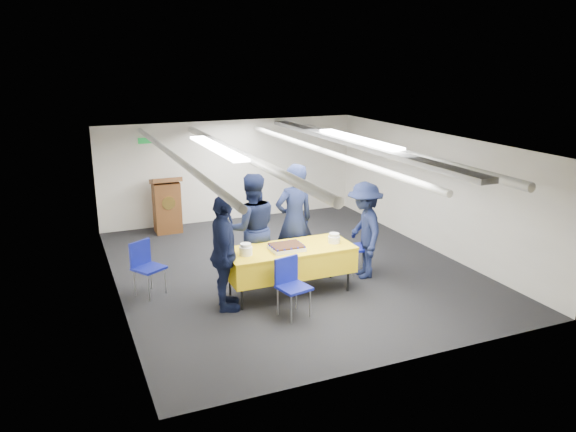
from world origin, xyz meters
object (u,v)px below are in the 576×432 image
object	(u,v)px
chair_right	(363,243)
sailor_d	(364,230)
podium	(167,205)
sailor_a	(294,220)
serving_table	(289,260)
sailor_b	(252,228)
chair_left	(145,262)
sheet_cake	(287,247)
sailor_c	(224,254)
chair_near	(290,281)

from	to	relation	value
chair_right	sailor_d	bearing A→B (deg)	-116.55
podium	sailor_a	size ratio (longest dim) A/B	0.64
serving_table	sailor_a	xyz separation A→B (m)	(0.39, 0.70, 0.43)
chair_right	sailor_d	size ratio (longest dim) A/B	0.52
sailor_a	sailor_b	bearing A→B (deg)	-8.04
sailor_a	serving_table	bearing A→B (deg)	54.46
sailor_b	chair_left	bearing A→B (deg)	2.69
chair_left	sailor_d	size ratio (longest dim) A/B	0.52
sailor_b	sailor_d	bearing A→B (deg)	171.00
sheet_cake	chair_left	distance (m)	2.27
chair_left	sailor_d	xyz separation A→B (m)	(3.58, -0.70, 0.30)
sheet_cake	chair_left	size ratio (longest dim) A/B	0.60
sailor_a	sailor_c	world-z (taller)	sailor_a
chair_near	sailor_a	xyz separation A→B (m)	(0.68, 1.42, 0.45)
serving_table	sailor_c	bearing A→B (deg)	-171.43
sailor_d	serving_table	bearing A→B (deg)	-70.23
chair_near	sailor_d	distance (m)	1.98
sheet_cake	sailor_b	xyz separation A→B (m)	(-0.30, 0.79, 0.12)
sheet_cake	sailor_d	xyz separation A→B (m)	(1.54, 0.24, 0.02)
podium	chair_left	world-z (taller)	podium
sheet_cake	sailor_c	distance (m)	1.05
sailor_b	sailor_d	size ratio (longest dim) A/B	1.12
sheet_cake	chair_right	xyz separation A→B (m)	(1.64, 0.45, -0.28)
serving_table	sheet_cake	xyz separation A→B (m)	(-0.08, -0.07, 0.25)
chair_left	sailor_c	xyz separation A→B (m)	(1.01, -1.04, 0.35)
podium	sailor_d	world-z (taller)	sailor_d
chair_left	sailor_c	world-z (taller)	sailor_c
chair_near	sheet_cake	bearing A→B (deg)	72.07
chair_near	sailor_d	bearing A→B (deg)	27.00
sheet_cake	sailor_d	world-z (taller)	sailor_d
sailor_b	chair_near	bearing A→B (deg)	101.21
chair_left	sailor_c	bearing A→B (deg)	-45.98
podium	chair_left	size ratio (longest dim) A/B	1.44
chair_left	sailor_b	bearing A→B (deg)	-5.03
chair_near	chair_right	bearing A→B (deg)	30.68
serving_table	podium	bearing A→B (deg)	105.99
chair_right	sheet_cake	bearing A→B (deg)	-164.65
sheet_cake	chair_near	distance (m)	0.74
sheet_cake	podium	distance (m)	4.25
sheet_cake	sailor_a	size ratio (longest dim) A/B	0.27
podium	chair_left	distance (m)	3.31
chair_left	sailor_b	size ratio (longest dim) A/B	0.47
sheet_cake	chair_near	xyz separation A→B (m)	(-0.21, -0.65, -0.28)
sailor_a	chair_near	bearing A→B (deg)	57.95
sheet_cake	sailor_b	bearing A→B (deg)	110.56
serving_table	sheet_cake	bearing A→B (deg)	-136.86
sailor_d	sailor_a	bearing A→B (deg)	-103.21
sailor_c	chair_left	bearing A→B (deg)	57.58
serving_table	sailor_c	world-z (taller)	sailor_c
serving_table	sailor_d	distance (m)	1.49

